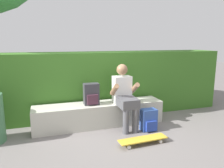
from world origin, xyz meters
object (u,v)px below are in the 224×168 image
at_px(backpack_on_bench, 91,94).
at_px(backpack_on_ground, 149,120).
at_px(person_skater, 125,94).
at_px(skateboard_near_person, 143,139).
at_px(bench_main, 99,114).

relative_size(backpack_on_bench, backpack_on_ground, 1.00).
relative_size(person_skater, backpack_on_ground, 2.97).
bearing_deg(skateboard_near_person, person_skater, 92.33).
height_order(person_skater, backpack_on_bench, person_skater).
distance_m(bench_main, skateboard_near_person, 1.09).
height_order(bench_main, backpack_on_ground, bench_main).
distance_m(bench_main, person_skater, 0.64).
bearing_deg(backpack_on_ground, person_skater, 140.15).
xyz_separation_m(bench_main, skateboard_near_person, (0.46, -0.98, -0.14)).
relative_size(bench_main, person_skater, 2.09).
bearing_deg(backpack_on_bench, backpack_on_ground, -28.19).
bearing_deg(backpack_on_bench, person_skater, -19.35).
height_order(backpack_on_bench, backpack_on_ground, backpack_on_bench).
bearing_deg(person_skater, backpack_on_bench, 160.65).
xyz_separation_m(bench_main, backpack_on_bench, (-0.15, -0.01, 0.41)).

